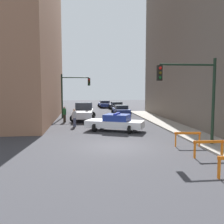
{
  "coord_description": "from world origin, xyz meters",
  "views": [
    {
      "loc": [
        -2.0,
        -14.78,
        3.53
      ],
      "look_at": [
        0.55,
        6.71,
        1.47
      ],
      "focal_mm": 40.0,
      "sensor_mm": 36.0,
      "label": 1
    }
  ],
  "objects_px": {
    "parked_car_far": "(105,104)",
    "barrier_back": "(188,137)",
    "pedestrian_crossing": "(74,117)",
    "barrier_mid": "(209,146)",
    "traffic_light_near": "(195,88)",
    "parked_car_mid": "(116,106)",
    "pedestrian_corner": "(64,114)",
    "white_truck": "(84,112)",
    "parked_car_near": "(121,110)",
    "traffic_light_far": "(71,89)",
    "police_car": "(115,122)"
  },
  "relations": [
    {
      "from": "parked_car_far",
      "to": "barrier_back",
      "type": "bearing_deg",
      "value": -88.94
    },
    {
      "from": "pedestrian_crossing",
      "to": "barrier_mid",
      "type": "bearing_deg",
      "value": -138.91
    },
    {
      "from": "traffic_light_near",
      "to": "barrier_mid",
      "type": "bearing_deg",
      "value": -99.08
    },
    {
      "from": "parked_car_mid",
      "to": "pedestrian_corner",
      "type": "distance_m",
      "value": 16.14
    },
    {
      "from": "parked_car_far",
      "to": "white_truck",
      "type": "bearing_deg",
      "value": -105.74
    },
    {
      "from": "parked_car_near",
      "to": "parked_car_mid",
      "type": "distance_m",
      "value": 7.79
    },
    {
      "from": "traffic_light_far",
      "to": "pedestrian_crossing",
      "type": "xyz_separation_m",
      "value": [
        0.56,
        -7.09,
        -2.54
      ]
    },
    {
      "from": "parked_car_mid",
      "to": "barrier_back",
      "type": "height_order",
      "value": "parked_car_mid"
    },
    {
      "from": "traffic_light_far",
      "to": "barrier_back",
      "type": "bearing_deg",
      "value": -64.38
    },
    {
      "from": "pedestrian_corner",
      "to": "parked_car_far",
      "type": "bearing_deg",
      "value": -109.98
    },
    {
      "from": "traffic_light_near",
      "to": "parked_car_mid",
      "type": "bearing_deg",
      "value": 92.6
    },
    {
      "from": "parked_car_mid",
      "to": "pedestrian_crossing",
      "type": "xyz_separation_m",
      "value": [
        -6.28,
        -17.57,
        0.19
      ]
    },
    {
      "from": "parked_car_far",
      "to": "police_car",
      "type": "bearing_deg",
      "value": -96.17
    },
    {
      "from": "traffic_light_near",
      "to": "traffic_light_far",
      "type": "relative_size",
      "value": 1.0
    },
    {
      "from": "police_car",
      "to": "parked_car_near",
      "type": "distance_m",
      "value": 12.74
    },
    {
      "from": "parked_car_near",
      "to": "parked_car_far",
      "type": "relative_size",
      "value": 0.99
    },
    {
      "from": "barrier_mid",
      "to": "barrier_back",
      "type": "bearing_deg",
      "value": 90.75
    },
    {
      "from": "traffic_light_near",
      "to": "pedestrian_corner",
      "type": "bearing_deg",
      "value": 125.89
    },
    {
      "from": "police_car",
      "to": "parked_car_far",
      "type": "bearing_deg",
      "value": 21.12
    },
    {
      "from": "white_truck",
      "to": "parked_car_mid",
      "type": "relative_size",
      "value": 1.25
    },
    {
      "from": "traffic_light_near",
      "to": "barrier_mid",
      "type": "distance_m",
      "value": 3.89
    },
    {
      "from": "traffic_light_far",
      "to": "white_truck",
      "type": "relative_size",
      "value": 0.94
    },
    {
      "from": "police_car",
      "to": "pedestrian_crossing",
      "type": "relative_size",
      "value": 3.04
    },
    {
      "from": "traffic_light_near",
      "to": "parked_car_mid",
      "type": "relative_size",
      "value": 1.17
    },
    {
      "from": "traffic_light_far",
      "to": "parked_car_mid",
      "type": "xyz_separation_m",
      "value": [
        6.84,
        10.48,
        -2.72
      ]
    },
    {
      "from": "parked_car_mid",
      "to": "parked_car_far",
      "type": "xyz_separation_m",
      "value": [
        -1.53,
        4.85,
        0.0
      ]
    },
    {
      "from": "police_car",
      "to": "white_truck",
      "type": "height_order",
      "value": "white_truck"
    },
    {
      "from": "barrier_mid",
      "to": "traffic_light_far",
      "type": "bearing_deg",
      "value": 112.62
    },
    {
      "from": "parked_car_near",
      "to": "parked_car_far",
      "type": "height_order",
      "value": "same"
    },
    {
      "from": "police_car",
      "to": "barrier_mid",
      "type": "bearing_deg",
      "value": -132.59
    },
    {
      "from": "traffic_light_near",
      "to": "barrier_back",
      "type": "bearing_deg",
      "value": -169.68
    },
    {
      "from": "parked_car_far",
      "to": "traffic_light_far",
      "type": "bearing_deg",
      "value": -112.23
    },
    {
      "from": "traffic_light_far",
      "to": "parked_car_near",
      "type": "bearing_deg",
      "value": 22.85
    },
    {
      "from": "police_car",
      "to": "parked_car_mid",
      "type": "bearing_deg",
      "value": 16.12
    },
    {
      "from": "traffic_light_far",
      "to": "police_car",
      "type": "distance_m",
      "value": 10.92
    },
    {
      "from": "white_truck",
      "to": "barrier_back",
      "type": "height_order",
      "value": "white_truck"
    },
    {
      "from": "police_car",
      "to": "traffic_light_far",
      "type": "bearing_deg",
      "value": 46.22
    },
    {
      "from": "traffic_light_near",
      "to": "barrier_back",
      "type": "xyz_separation_m",
      "value": [
        -0.44,
        -0.08,
        -2.91
      ]
    },
    {
      "from": "pedestrian_corner",
      "to": "barrier_mid",
      "type": "xyz_separation_m",
      "value": [
        8.2,
        -14.44,
        -0.24
      ]
    },
    {
      "from": "pedestrian_crossing",
      "to": "traffic_light_near",
      "type": "bearing_deg",
      "value": -130.37
    },
    {
      "from": "traffic_light_near",
      "to": "barrier_back",
      "type": "distance_m",
      "value": 2.95
    },
    {
      "from": "parked_car_mid",
      "to": "parked_car_near",
      "type": "bearing_deg",
      "value": -97.96
    },
    {
      "from": "traffic_light_far",
      "to": "parked_car_near",
      "type": "distance_m",
      "value": 7.46
    },
    {
      "from": "traffic_light_far",
      "to": "pedestrian_crossing",
      "type": "bearing_deg",
      "value": -85.52
    },
    {
      "from": "police_car",
      "to": "pedestrian_crossing",
      "type": "distance_m",
      "value": 4.37
    },
    {
      "from": "police_car",
      "to": "parked_car_far",
      "type": "height_order",
      "value": "police_car"
    },
    {
      "from": "traffic_light_near",
      "to": "parked_car_far",
      "type": "relative_size",
      "value": 1.18
    },
    {
      "from": "parked_car_near",
      "to": "barrier_mid",
      "type": "xyz_separation_m",
      "value": [
        1.22,
        -21.0,
        -0.06
      ]
    },
    {
      "from": "police_car",
      "to": "pedestrian_corner",
      "type": "height_order",
      "value": "pedestrian_corner"
    },
    {
      "from": "traffic_light_near",
      "to": "barrier_mid",
      "type": "xyz_separation_m",
      "value": [
        -0.41,
        -2.54,
        -2.91
      ]
    }
  ]
}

